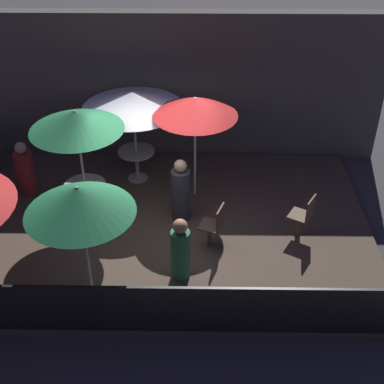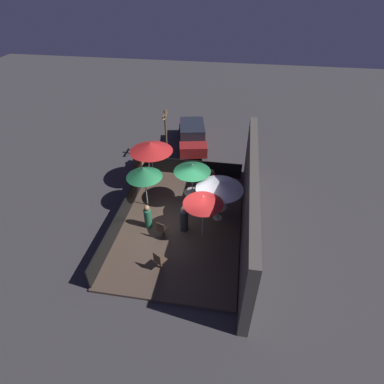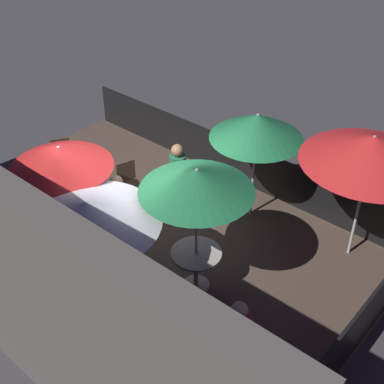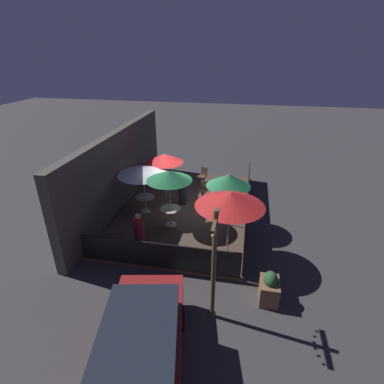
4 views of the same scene
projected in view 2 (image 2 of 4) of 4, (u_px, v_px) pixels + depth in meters
ground_plane at (181, 225)px, 14.34m from camera, size 60.00×60.00×0.00m
patio_deck at (181, 224)px, 14.30m from camera, size 8.43×5.58×0.12m
building_wall at (249, 203)px, 12.89m from camera, size 10.03×0.36×3.51m
fence_front at (125, 209)px, 14.32m from camera, size 8.23×0.05×0.95m
fence_side_left at (195, 168)px, 17.25m from camera, size 0.05×5.38×0.95m
patio_umbrella_0 at (220, 185)px, 13.35m from camera, size 2.17×2.17×2.13m
patio_umbrella_1 at (192, 168)px, 14.09m from camera, size 1.77×1.77×2.38m
patio_umbrella_2 at (151, 147)px, 15.63m from camera, size 2.28×2.28×2.46m
patio_umbrella_3 at (144, 172)px, 14.13m from camera, size 1.73×1.73×2.23m
patio_umbrella_4 at (203, 200)px, 12.32m from camera, size 1.71×1.71×2.28m
dining_table_0 at (218, 209)px, 14.19m from camera, size 0.82×0.82×0.73m
dining_table_1 at (192, 194)px, 15.05m from camera, size 0.84×0.84×0.75m
patio_chair_0 at (162, 229)px, 13.21m from camera, size 0.51×0.51×0.92m
patio_chair_1 at (159, 260)px, 11.81m from camera, size 0.55×0.55×0.94m
patron_0 at (211, 180)px, 16.11m from camera, size 0.49×0.49×1.24m
patron_1 at (148, 217)px, 13.74m from camera, size 0.46×0.46×1.24m
patron_2 at (184, 219)px, 13.53m from camera, size 0.50×0.50×1.38m
planter_box at (139, 159)px, 18.29m from camera, size 0.77×0.54×0.99m
light_post at (166, 133)px, 17.93m from camera, size 1.10×0.12×3.33m
parked_car_0 at (192, 135)px, 19.99m from camera, size 4.71×2.55×1.62m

